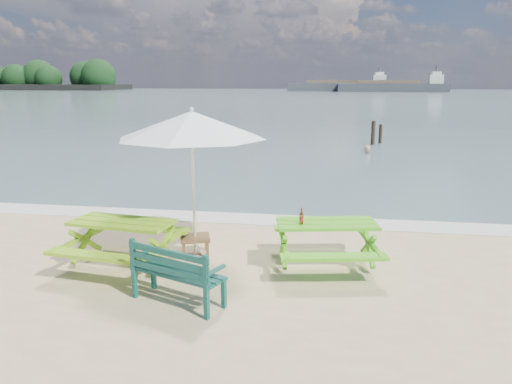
% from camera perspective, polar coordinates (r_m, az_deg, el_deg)
% --- Properties ---
extents(sea, '(300.00, 300.00, 0.00)m').
position_cam_1_polar(sea, '(91.18, 8.47, 10.66)').
color(sea, slate).
rests_on(sea, ground).
extents(foam_strip, '(22.00, 0.90, 0.01)m').
position_cam_1_polar(foam_strip, '(11.26, 1.12, -3.15)').
color(foam_strip, silver).
rests_on(foam_strip, ground).
extents(picnic_table_left, '(1.90, 2.06, 0.80)m').
position_cam_1_polar(picnic_table_left, '(8.68, -14.92, -5.84)').
color(picnic_table_left, '#78AE1A').
rests_on(picnic_table_left, ground).
extents(picnic_table_right, '(1.94, 2.09, 0.78)m').
position_cam_1_polar(picnic_table_right, '(8.48, 8.00, -6.05)').
color(picnic_table_right, '#4EB21B').
rests_on(picnic_table_right, ground).
extents(park_bench, '(1.46, 0.94, 0.85)m').
position_cam_1_polar(park_bench, '(7.22, -8.86, -10.46)').
color(park_bench, '#0F423A').
rests_on(park_bench, ground).
extents(side_table, '(0.65, 0.65, 0.34)m').
position_cam_1_polar(side_table, '(9.10, -6.96, -6.03)').
color(side_table, brown).
rests_on(side_table, ground).
extents(patio_umbrella, '(3.26, 3.26, 2.57)m').
position_cam_1_polar(patio_umbrella, '(8.65, -7.35, 7.62)').
color(patio_umbrella, silver).
rests_on(patio_umbrella, ground).
extents(beer_bottle, '(0.07, 0.07, 0.27)m').
position_cam_1_polar(beer_bottle, '(8.18, 5.21, -3.03)').
color(beer_bottle, '#8C4E14').
rests_on(beer_bottle, picnic_table_right).
extents(swimmer, '(0.71, 0.58, 1.68)m').
position_cam_1_polar(swimmer, '(22.09, 12.46, 3.07)').
color(swimmer, tan).
rests_on(swimmer, ground).
extents(mooring_pilings, '(0.58, 0.78, 1.35)m').
position_cam_1_polar(mooring_pilings, '(25.12, 13.55, 6.32)').
color(mooring_pilings, black).
rests_on(mooring_pilings, ground).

